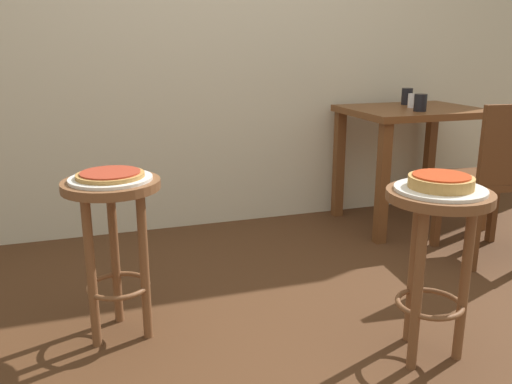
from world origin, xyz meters
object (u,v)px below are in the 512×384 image
Objects in this scene: wooden_chair at (498,176)px; cup_far_edge at (407,96)px; pizza_middle at (110,175)px; pizza_foreground at (441,181)px; stool_middle at (114,223)px; dining_table at (411,131)px; cup_near_edge at (420,103)px; serving_plate_foreground at (440,189)px; serving_plate_middle at (111,179)px; stool_foreground at (436,237)px; condiment_shaker at (411,101)px.

cup_far_edge is at bearing 90.55° from wooden_chair.
pizza_middle is at bearing -175.19° from wooden_chair.
pizza_foreground is 0.35× the size of stool_middle.
stool_middle is at bearing -175.19° from wooden_chair.
dining_table is at bearing -110.27° from cup_far_edge.
stool_middle is at bearing -159.06° from cup_near_edge.
stool_middle is at bearing -152.26° from cup_far_edge.
serving_plate_middle is (-1.07, 0.52, 0.00)m from serving_plate_foreground.
serving_plate_foreground is at bearing 0.00° from pizza_foreground.
serving_plate_middle is 3.06× the size of cup_near_edge.
serving_plate_middle is 1.97m from wooden_chair.
cup_near_edge is at bearing 58.24° from stool_foreground.
serving_plate_middle is at bearing -155.59° from dining_table.
cup_near_edge is at bearing 20.94° from serving_plate_middle.
serving_plate_middle is (-1.07, 0.52, 0.18)m from stool_foreground.
cup_near_edge is at bearing -106.60° from condiment_shaker.
condiment_shaker is at bearing 150.86° from dining_table.
pizza_middle is at bearing -90.00° from stool_middle.
serving_plate_foreground is at bearing 153.43° from stool_foreground.
cup_far_edge is (0.88, 1.54, 0.33)m from stool_foreground.
stool_middle is 0.75× the size of wooden_chair.
pizza_foreground is 1.78m from cup_far_edge.
cup_near_edge reaches higher than stool_middle.
stool_foreground is 2.07× the size of serving_plate_middle.
serving_plate_middle is at bearing 0.00° from pizza_middle.
cup_far_edge is at bearing 69.73° from dining_table.
stool_middle is at bearing 90.00° from pizza_middle.
dining_table reaches higher than pizza_foreground.
dining_table reaches higher than stool_middle.
cup_far_edge is (0.88, 1.54, 0.15)m from serving_plate_foreground.
pizza_foreground is 1.43m from cup_near_edge.
serving_plate_middle is at bearing -152.26° from cup_far_edge.
pizza_middle is 2.49× the size of cup_near_edge.
condiment_shaker is 0.10× the size of wooden_chair.
condiment_shaker reaches higher than stool_foreground.
serving_plate_foreground is 0.49× the size of stool_middle.
pizza_foreground is at bearing -25.75° from serving_plate_middle.
stool_foreground is at bearing -121.76° from cup_near_edge.
dining_table is 0.95× the size of wooden_chair.
cup_far_edge is at bearing 27.74° from serving_plate_middle.
pizza_middle is at bearing 0.00° from serving_plate_middle.
cup_near_edge is at bearing -111.04° from cup_far_edge.
dining_table is 7.65× the size of cup_far_edge.
condiment_shaker is at bearing 59.87° from pizza_foreground.
wooden_chair is at bearing 37.56° from serving_plate_foreground.
pizza_middle is 2.07m from dining_table.
wooden_chair reaches higher than cup_near_edge.
wooden_chair is at bearing 37.56° from pizza_foreground.
cup_near_edge reaches higher than serving_plate_foreground.
cup_near_edge is at bearing -111.85° from dining_table.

